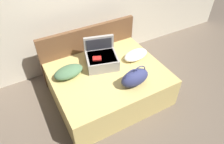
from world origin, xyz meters
name	(u,v)px	position (x,y,z in m)	size (l,w,h in m)	color
ground_plane	(120,110)	(0.00, 0.00, 0.00)	(12.00, 12.00, 0.00)	#6B5B4C
back_wall	(77,6)	(0.00, 1.65, 1.30)	(8.00, 0.10, 2.60)	beige
bed	(109,84)	(0.00, 0.40, 0.29)	(1.92, 1.56, 0.58)	tan
headboard	(90,51)	(0.00, 1.22, 0.53)	(1.96, 0.08, 1.06)	brown
hard_case_large	(101,58)	(0.00, 0.66, 0.71)	(0.65, 0.63, 0.45)	gray
duffel_bag	(135,78)	(0.23, -0.05, 0.72)	(0.51, 0.29, 0.34)	navy
pillow_near_headboard	(136,55)	(0.64, 0.52, 0.65)	(0.51, 0.28, 0.14)	white
pillow_center_head	(69,72)	(-0.63, 0.65, 0.66)	(0.51, 0.30, 0.17)	#4C724C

